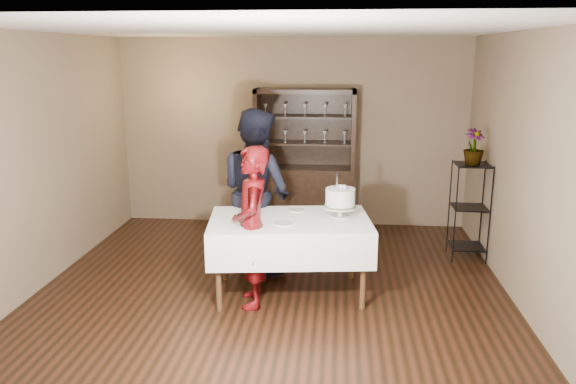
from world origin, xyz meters
name	(u,v)px	position (x,y,z in m)	size (l,w,h in m)	color
floor	(272,290)	(0.00, 0.00, 0.00)	(5.00, 5.00, 0.00)	black
ceiling	(270,29)	(0.00, 0.00, 2.70)	(5.00, 5.00, 0.00)	silver
back_wall	(292,133)	(0.00, 2.50, 1.35)	(5.00, 0.02, 2.70)	brown
wall_left	(37,163)	(-2.50, 0.00, 1.35)	(0.02, 5.00, 2.70)	brown
wall_right	(525,172)	(2.50, 0.00, 1.35)	(0.02, 5.00, 2.70)	brown
china_hutch	(305,183)	(0.20, 2.25, 0.66)	(1.40, 0.48, 2.00)	black
plant_etagere	(469,207)	(2.28, 1.20, 0.65)	(0.42, 0.42, 1.20)	black
cake_table	(290,237)	(0.19, -0.06, 0.63)	(1.75, 1.20, 0.82)	white
woman	(252,227)	(-0.16, -0.34, 0.81)	(0.59, 0.39, 1.62)	#3D0507
man	(256,191)	(-0.26, 0.61, 0.94)	(0.92, 0.72, 1.89)	black
cake	(340,199)	(0.71, 0.07, 1.01)	(0.34, 0.34, 0.47)	beige
plate_near	(283,224)	(0.15, -0.26, 0.83)	(0.19, 0.19, 0.01)	beige
plate_far	(297,210)	(0.24, 0.24, 0.83)	(0.17, 0.17, 0.01)	beige
potted_plant	(474,147)	(2.27, 1.16, 1.40)	(0.24, 0.24, 0.43)	#4A6B33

